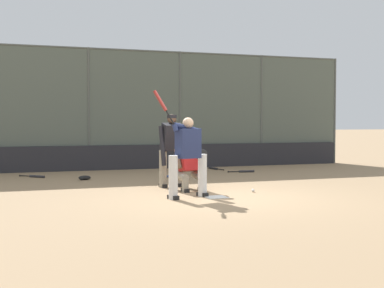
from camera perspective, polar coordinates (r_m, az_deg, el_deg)
name	(u,v)px	position (r m, az deg, el deg)	size (l,w,h in m)	color
ground_plane	(216,197)	(10.91, 2.58, -5.71)	(160.00, 160.00, 0.00)	#9E7F5B
home_plate_marker	(216,197)	(10.91, 2.58, -5.68)	(0.43, 0.43, 0.01)	white
backstop_fence	(136,107)	(17.53, -6.03, 3.99)	(15.26, 0.08, 3.88)	#515651
padding_wall	(137,157)	(17.47, -5.93, -1.39)	(14.88, 0.18, 0.78)	#28282D
bleachers_beyond	(121,153)	(19.65, -7.56, -1.00)	(10.63, 1.95, 1.16)	slate
batter_at_plate	(188,154)	(10.75, -0.48, -1.09)	(1.12, 0.54, 2.17)	silver
catcher_behind_plate	(190,163)	(11.87, -0.16, -2.05)	(0.65, 0.76, 1.20)	gray
umpire_home	(172,148)	(12.53, -2.19, -0.44)	(0.69, 0.48, 1.71)	gray
spare_bat_near_backstop	(35,176)	(15.37, -16.39, -3.33)	(0.67, 0.63, 0.07)	black
spare_bat_by_padding	(167,176)	(14.73, -2.64, -3.48)	(0.60, 0.61, 0.07)	black
spare_bat_third_base_side	(245,171)	(16.30, 5.63, -2.92)	(0.84, 0.14, 0.07)	black
spare_bat_first_base_side	(214,168)	(17.23, 2.39, -2.62)	(0.20, 0.89, 0.07)	black
fielding_glove_on_dirt	(84,178)	(14.40, -11.42, -3.56)	(0.33, 0.25, 0.12)	black
baseball_loose	(253,191)	(11.77, 6.53, -4.95)	(0.07, 0.07, 0.07)	white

